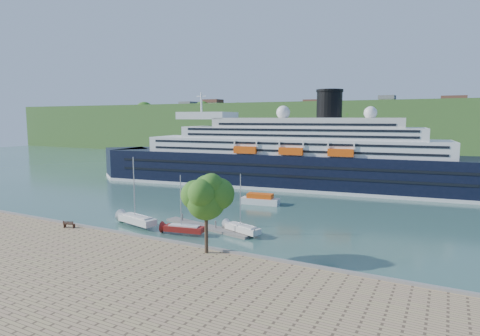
# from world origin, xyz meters

# --- Properties ---
(ground) EXTENTS (400.00, 400.00, 0.00)m
(ground) POSITION_xyz_m (0.00, 0.00, 0.00)
(ground) COLOR #2F534D
(ground) RESTS_ON ground
(far_hillside) EXTENTS (400.00, 50.00, 24.00)m
(far_hillside) POSITION_xyz_m (0.00, 145.00, 12.00)
(far_hillside) COLOR #395E25
(far_hillside) RESTS_ON ground
(quay_coping) EXTENTS (220.00, 0.50, 0.30)m
(quay_coping) POSITION_xyz_m (0.00, -0.20, 1.15)
(quay_coping) COLOR slate
(quay_coping) RESTS_ON promenade
(cruise_ship) EXTENTS (107.39, 28.34, 23.87)m
(cruise_ship) POSITION_xyz_m (-2.34, 52.46, 11.94)
(cruise_ship) COLOR black
(cruise_ship) RESTS_ON ground
(park_bench) EXTENTS (1.87, 1.24, 1.11)m
(park_bench) POSITION_xyz_m (-14.67, -1.46, 1.56)
(park_bench) COLOR #402112
(park_bench) RESTS_ON promenade
(promenade_tree) EXTENTS (6.33, 6.33, 10.49)m
(promenade_tree) POSITION_xyz_m (9.29, -1.50, 6.24)
(promenade_tree) COLOR #29671B
(promenade_tree) RESTS_ON promenade
(floating_pontoon) EXTENTS (16.71, 5.25, 0.37)m
(floating_pontoon) POSITION_xyz_m (1.62, 10.69, 0.18)
(floating_pontoon) COLOR gray
(floating_pontoon) RESTS_ON ground
(sailboat_white_near) EXTENTS (8.45, 3.99, 10.53)m
(sailboat_white_near) POSITION_xyz_m (-8.69, 6.45, 5.26)
(sailboat_white_near) COLOR silver
(sailboat_white_near) RESTS_ON ground
(sailboat_red) EXTENTS (6.77, 3.02, 8.45)m
(sailboat_red) POSITION_xyz_m (0.47, 6.25, 4.23)
(sailboat_red) COLOR maroon
(sailboat_red) RESTS_ON ground
(sailboat_white_far) EXTENTS (6.89, 3.87, 8.59)m
(sailboat_white_far) POSITION_xyz_m (8.10, 10.30, 4.29)
(sailboat_white_far) COLOR silver
(sailboat_white_far) RESTS_ON ground
(tender_launch) EXTENTS (8.00, 3.68, 2.13)m
(tender_launch) POSITION_xyz_m (1.56, 30.64, 1.07)
(tender_launch) COLOR #E74E0D
(tender_launch) RESTS_ON ground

